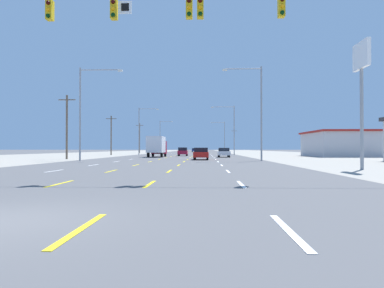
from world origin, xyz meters
name	(u,v)px	position (x,y,z in m)	size (l,w,h in m)	color
ground_plane	(186,155)	(0.00, 66.00, 0.00)	(572.00, 572.00, 0.00)	#4C4C4F
lot_apron_left	(68,155)	(-24.75, 66.00, 0.00)	(28.00, 440.00, 0.01)	gray
lot_apron_right	(307,155)	(24.75, 66.00, 0.00)	(28.00, 440.00, 0.01)	gray
lane_markings	(192,153)	(0.00, 104.50, 0.01)	(10.64, 227.60, 0.01)	white
signal_span_wire	(125,52)	(0.19, 9.61, 5.84)	(27.71, 0.53, 9.63)	brown
sedan_inner_right_nearest	(201,153)	(3.44, 36.04, 0.76)	(1.80, 4.50, 1.46)	red
sedan_far_right_near	(224,152)	(6.87, 48.43, 0.76)	(1.80, 4.50, 1.46)	silver
box_truck_inner_left_mid	(157,145)	(-3.71, 48.99, 1.84)	(2.40, 7.20, 3.23)	maroon
hatchback_center_turn_midfar	(183,152)	(-0.09, 57.50, 0.78)	(1.72, 3.90, 1.54)	maroon
sedan_inner_right_far	(204,151)	(3.64, 89.74, 0.76)	(1.80, 4.50, 1.46)	#B28C33
sedan_center_turn_farther	(194,150)	(0.06, 124.79, 0.76)	(1.80, 4.50, 1.46)	navy
storefront_right_row_1	(340,144)	(26.89, 53.86, 2.16)	(10.35, 13.46, 4.29)	#B2B2B7
pole_sign_right_row_0	(361,72)	(14.01, 16.54, 6.32)	(0.24, 2.14, 8.27)	gray
streetlight_left_row_0	(85,106)	(-9.64, 32.47, 6.11)	(4.90, 0.26, 10.47)	gray
streetlight_right_row_0	(257,106)	(9.72, 32.47, 6.04)	(4.39, 0.26, 10.46)	gray
streetlight_left_row_1	(141,127)	(-9.71, 67.92, 5.85)	(4.37, 0.26, 10.10)	gray
streetlight_right_row_1	(232,126)	(9.62, 67.92, 6.11)	(5.00, 0.26, 10.45)	gray
streetlight_left_row_2	(161,134)	(-9.75, 103.37, 5.83)	(4.13, 0.26, 10.11)	gray
streetlight_right_row_2	(223,135)	(9.70, 103.37, 5.68)	(4.37, 0.26, 9.77)	gray
utility_pole_left_row_0	(67,126)	(-13.84, 37.94, 4.31)	(2.20, 0.26, 8.23)	brown
utility_pole_left_row_1	(111,134)	(-15.56, 65.70, 4.27)	(2.20, 0.26, 8.15)	brown
utility_pole_left_row_2	(140,138)	(-15.67, 98.27, 4.64)	(2.20, 0.26, 8.90)	brown
utility_pole_right_row_3	(234,140)	(15.48, 131.17, 4.60)	(2.20, 0.26, 8.82)	brown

